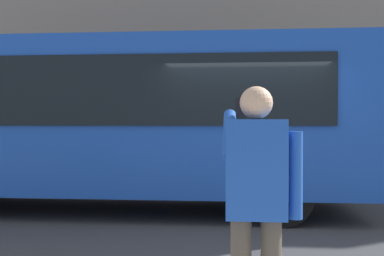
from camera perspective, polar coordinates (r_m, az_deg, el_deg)
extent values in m
plane|color=#38383A|center=(8.11, 6.44, -10.70)|extent=(60.00, 60.00, 0.00)
cube|color=#19592D|center=(14.68, 19.85, 6.17)|extent=(4.40, 1.10, 0.24)
cube|color=#1947AD|center=(8.82, -9.88, 1.33)|extent=(9.00, 2.50, 2.60)
cube|color=black|center=(7.63, -12.38, 4.42)|extent=(7.60, 0.06, 1.10)
cylinder|color=black|center=(9.70, 9.40, -5.82)|extent=(1.00, 0.28, 1.00)
cylinder|color=black|center=(7.53, 10.60, -7.74)|extent=(1.00, 0.28, 1.00)
cube|color=#1E4CAD|center=(3.22, 7.65, -4.85)|extent=(0.40, 0.24, 0.66)
sphere|color=#D8A884|center=(3.21, 7.67, 3.00)|extent=(0.22, 0.22, 0.22)
cylinder|color=#1E4CAD|center=(3.25, 12.26, -5.52)|extent=(0.09, 0.09, 0.58)
cylinder|color=#1E4CAD|center=(3.37, 4.48, -0.85)|extent=(0.09, 0.48, 0.37)
cube|color=black|center=(3.51, 5.83, 2.49)|extent=(0.07, 0.01, 0.14)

